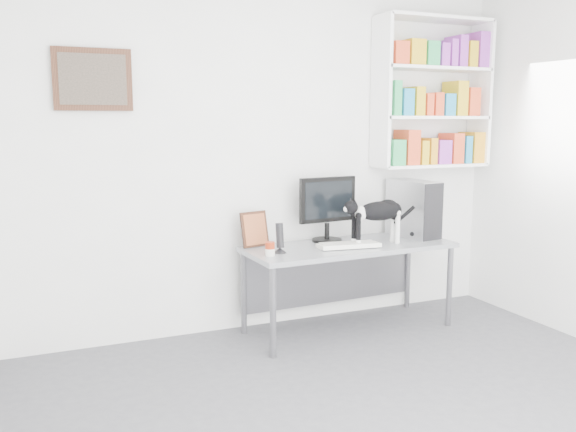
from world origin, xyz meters
The scene contains 11 objects.
room centered at (0.00, 0.00, 1.35)m, with size 4.01×4.01×2.70m.
bookshelf centered at (1.40, 1.85, 1.85)m, with size 1.03×0.28×1.24m, color white.
wall_art centered at (-1.30, 1.97, 1.90)m, with size 0.52×0.04×0.42m, color #4D2A18.
desk centered at (0.50, 1.62, 0.34)m, with size 1.63×0.63×0.68m, color gray.
monitor centered at (0.40, 1.79, 0.94)m, with size 0.49×0.23×0.52m, color black.
keyboard centered at (0.45, 1.52, 0.70)m, with size 0.47×0.18×0.04m, color white.
pc_tower centered at (1.15, 1.71, 0.91)m, with size 0.21×0.46×0.46m, color #ADADB2.
speaker centered at (-0.10, 1.55, 0.79)m, with size 0.10×0.10×0.23m, color black.
leaning_print centered at (-0.19, 1.84, 0.82)m, with size 0.22×0.09×0.28m, color #4D2A18.
soup_can centered at (-0.20, 1.49, 0.73)m, with size 0.07×0.07×0.10m, color #9E280D.
cat centered at (0.70, 1.54, 0.85)m, with size 0.57×0.15×0.35m, color black, non-canonical shape.
Camera 1 is at (-1.74, -2.43, 1.62)m, focal length 38.00 mm.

